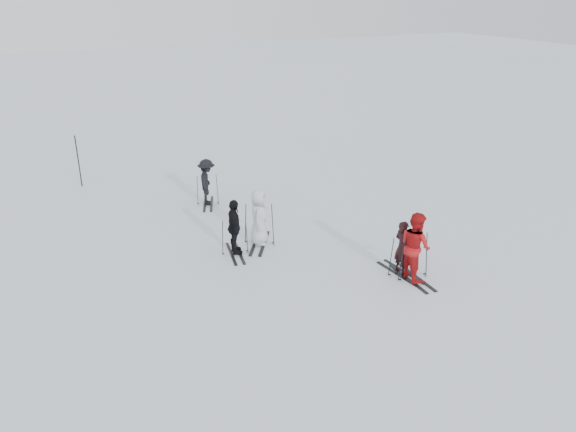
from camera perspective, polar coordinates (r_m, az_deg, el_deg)
The scene contains 12 objects.
ground at distance 16.38m, azimuth 1.57°, elevation -4.44°, with size 120.00×120.00×0.00m, color silver.
skier_near_dark at distance 15.62m, azimuth 11.54°, elevation -3.22°, with size 0.56×0.37×1.53m, color black.
skier_red at distance 15.32m, azimuth 12.80°, elevation -3.08°, with size 0.92×0.72×1.90m, color #B31415.
skier_grey at distance 17.00m, azimuth -2.96°, elevation -0.18°, with size 0.85×0.55×1.74m, color silver.
skier_uphill_left at distance 16.43m, azimuth -5.47°, elevation -1.22°, with size 0.98×0.41×1.67m, color black.
skier_uphill_far at distance 20.31m, azimuth -8.23°, elevation 3.37°, with size 1.07×0.62×1.66m, color black.
skis_near_dark at distance 15.68m, azimuth 11.49°, elevation -3.70°, with size 0.90×1.70×1.24m, color black, non-canonical shape.
skis_red at distance 15.45m, azimuth 12.71°, elevation -4.07°, with size 0.95×1.80×1.31m, color black, non-canonical shape.
skis_grey at distance 17.08m, azimuth -2.95°, elevation -0.76°, with size 0.99×1.87×1.36m, color black, non-canonical shape.
skis_uphill_left at distance 16.53m, azimuth -5.43°, elevation -2.02°, with size 0.85×1.60×1.17m, color black, non-canonical shape.
skis_uphill_far at distance 20.40m, azimuth -8.19°, elevation 2.70°, with size 0.84×1.58×1.16m, color black, non-canonical shape.
piste_marker at distance 23.38m, azimuth -20.52°, elevation 5.23°, with size 0.05×0.05×2.06m, color black.
Camera 1 is at (-6.93, -12.84, 7.45)m, focal length 35.00 mm.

